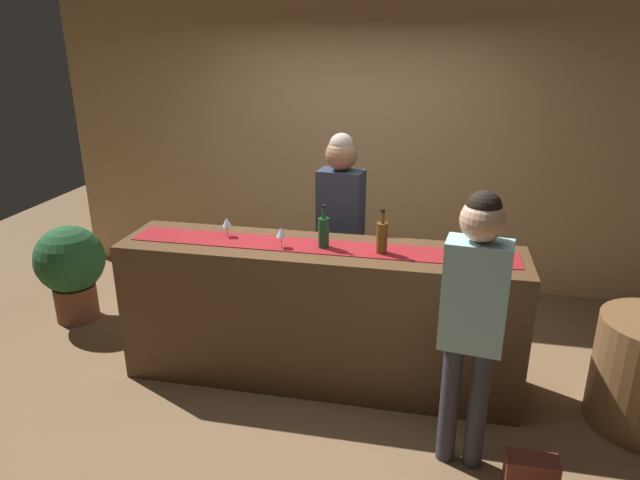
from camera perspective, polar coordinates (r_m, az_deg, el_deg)
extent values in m
plane|color=brown|center=(4.34, -0.11, -13.53)|extent=(10.00, 10.00, 0.00)
cube|color=tan|center=(5.57, 4.01, 10.20)|extent=(6.00, 0.12, 2.90)
cube|color=#543821|center=(4.08, -0.11, -7.48)|extent=(2.78, 0.60, 1.03)
cube|color=maroon|center=(3.86, -0.12, -0.65)|extent=(2.64, 0.28, 0.01)
cylinder|color=#194723|center=(3.81, 0.37, 0.69)|extent=(0.07, 0.07, 0.21)
cylinder|color=#194723|center=(3.77, 0.37, 2.73)|extent=(0.03, 0.03, 0.08)
cylinder|color=black|center=(3.75, 0.37, 3.41)|extent=(0.03, 0.03, 0.02)
cylinder|color=brown|center=(3.74, 6.23, 0.17)|extent=(0.07, 0.07, 0.21)
cylinder|color=brown|center=(3.69, 6.31, 2.25)|extent=(0.03, 0.03, 0.08)
cylinder|color=black|center=(3.68, 6.34, 2.94)|extent=(0.03, 0.03, 0.02)
cylinder|color=silver|center=(4.10, -9.25, 0.34)|extent=(0.06, 0.06, 0.00)
cylinder|color=silver|center=(4.09, -9.28, 0.86)|extent=(0.01, 0.01, 0.08)
cone|color=silver|center=(4.07, -9.34, 1.79)|extent=(0.07, 0.07, 0.06)
cylinder|color=silver|center=(3.86, -3.88, -0.75)|extent=(0.06, 0.06, 0.00)
cylinder|color=silver|center=(3.84, -3.90, -0.20)|extent=(0.01, 0.01, 0.08)
cone|color=silver|center=(3.82, -3.92, 0.78)|extent=(0.07, 0.07, 0.06)
cylinder|color=#26262B|center=(4.61, 2.93, -5.70)|extent=(0.11, 0.11, 0.80)
cylinder|color=#26262B|center=(4.65, 1.04, -5.41)|extent=(0.11, 0.11, 0.80)
cube|color=#2D384C|center=(4.37, 2.09, 2.95)|extent=(0.36, 0.25, 0.63)
sphere|color=#9E7051|center=(4.26, 2.16, 8.57)|extent=(0.24, 0.24, 0.24)
sphere|color=#AD9E8E|center=(4.25, 2.17, 9.44)|extent=(0.19, 0.19, 0.19)
cylinder|color=#33333D|center=(3.50, 12.85, -15.59)|extent=(0.11, 0.11, 0.78)
cylinder|color=#33333D|center=(3.50, 15.55, -15.92)|extent=(0.11, 0.11, 0.78)
cube|color=#99D1E0|center=(3.15, 15.28, -5.40)|extent=(0.36, 0.24, 0.62)
sphere|color=#DBAD89|center=(3.00, 16.01, 1.95)|extent=(0.23, 0.23, 0.23)
sphere|color=black|center=(2.98, 16.13, 3.13)|extent=(0.18, 0.18, 0.18)
cylinder|color=brown|center=(5.51, -23.24, -5.72)|extent=(0.36, 0.36, 0.32)
sphere|color=#23562D|center=(5.35, -23.83, -1.78)|extent=(0.59, 0.59, 0.59)
cube|color=brown|center=(3.59, 20.39, -21.19)|extent=(0.28, 0.14, 0.22)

